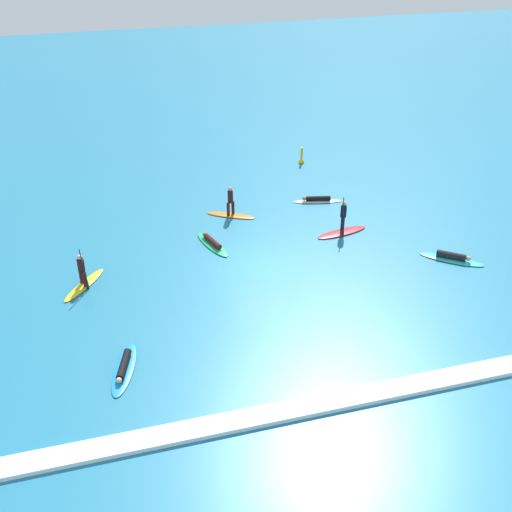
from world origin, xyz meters
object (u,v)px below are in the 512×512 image
at_px(surfer_on_blue_board, 124,368).
at_px(surfer_on_white_board, 317,200).
at_px(surfer_on_red_board, 342,226).
at_px(surfer_on_orange_board, 231,208).
at_px(surfer_on_green_board, 212,243).
at_px(surfer_on_yellow_board, 83,278).
at_px(surfer_on_teal_board, 452,258).
at_px(marker_buoy, 301,160).

distance_m(surfer_on_blue_board, surfer_on_white_board, 17.13).
distance_m(surfer_on_red_board, surfer_on_orange_board, 6.37).
xyz_separation_m(surfer_on_green_board, surfer_on_white_board, (7.03, 3.37, 0.01)).
height_order(surfer_on_yellow_board, surfer_on_blue_board, surfer_on_yellow_board).
xyz_separation_m(surfer_on_yellow_board, surfer_on_blue_board, (1.27, -6.41, -0.33)).
distance_m(surfer_on_green_board, surfer_on_white_board, 7.79).
relative_size(surfer_on_red_board, surfer_on_blue_board, 0.95).
bearing_deg(surfer_on_white_board, surfer_on_orange_board, 16.62).
distance_m(surfer_on_teal_board, surfer_on_red_board, 5.87).
bearing_deg(marker_buoy, surfer_on_green_board, -131.20).
relative_size(surfer_on_teal_board, surfer_on_white_board, 1.00).
bearing_deg(surfer_on_green_board, surfer_on_blue_board, 131.14).
height_order(surfer_on_teal_board, surfer_on_orange_board, surfer_on_orange_board).
relative_size(surfer_on_teal_board, marker_buoy, 2.46).
height_order(surfer_on_red_board, surfer_on_blue_board, surfer_on_red_board).
bearing_deg(marker_buoy, surfer_on_red_board, -96.29).
bearing_deg(surfer_on_orange_board, surfer_on_teal_board, 170.84).
bearing_deg(surfer_on_white_board, surfer_on_teal_board, 129.71).
height_order(surfer_on_green_board, marker_buoy, marker_buoy).
distance_m(surfer_on_teal_board, surfer_on_green_board, 12.15).
distance_m(surfer_on_orange_board, marker_buoy, 8.95).
distance_m(surfer_on_teal_board, marker_buoy, 14.23).
bearing_deg(surfer_on_green_board, surfer_on_orange_board, -47.10).
bearing_deg(surfer_on_teal_board, surfer_on_blue_board, -128.43).
xyz_separation_m(surfer_on_yellow_board, surfer_on_white_board, (13.58, 5.51, -0.32)).
distance_m(surfer_on_blue_board, marker_buoy, 22.23).
relative_size(surfer_on_teal_board, surfer_on_green_board, 0.97).
bearing_deg(surfer_on_orange_board, marker_buoy, -106.06).
bearing_deg(surfer_on_green_board, surfer_on_red_board, -112.09).
xyz_separation_m(surfer_on_yellow_board, surfer_on_green_board, (6.55, 2.14, -0.33)).
bearing_deg(surfer_on_orange_board, surfer_on_white_board, -146.06).
height_order(surfer_on_orange_board, marker_buoy, surfer_on_orange_board).
height_order(surfer_on_teal_board, surfer_on_white_board, surfer_on_teal_board).
relative_size(surfer_on_teal_board, surfer_on_red_board, 0.96).
height_order(surfer_on_yellow_board, surfer_on_orange_board, surfer_on_yellow_board).
height_order(surfer_on_teal_board, marker_buoy, marker_buoy).
bearing_deg(marker_buoy, surfer_on_teal_board, -77.21).
bearing_deg(surfer_on_orange_board, surfer_on_yellow_board, 61.07).
bearing_deg(surfer_on_green_board, marker_buoy, -58.39).
relative_size(surfer_on_teal_board, surfer_on_orange_board, 1.07).
height_order(surfer_on_yellow_board, surfer_on_red_board, surfer_on_red_board).
bearing_deg(surfer_on_teal_board, surfer_on_green_board, -164.23).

